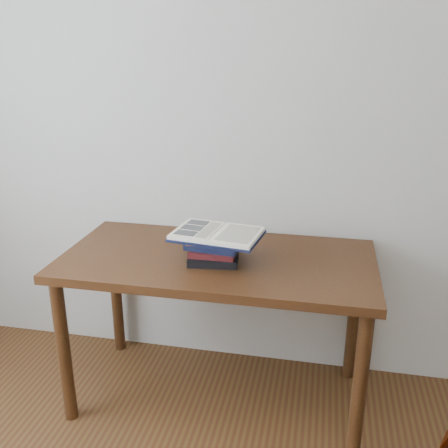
# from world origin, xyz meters

# --- Properties ---
(desk) EXTENTS (1.42, 0.71, 0.76)m
(desk) POSITION_xyz_m (0.08, 1.38, 0.66)
(desk) COLOR #412810
(desk) RESTS_ON ground
(book_stack) EXTENTS (0.26, 0.21, 0.13)m
(book_stack) POSITION_xyz_m (0.08, 1.33, 0.82)
(book_stack) COLOR black
(book_stack) RESTS_ON desk
(open_book) EXTENTS (0.40, 0.31, 0.03)m
(open_book) POSITION_xyz_m (0.10, 1.30, 0.90)
(open_book) COLOR black
(open_book) RESTS_ON book_stack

